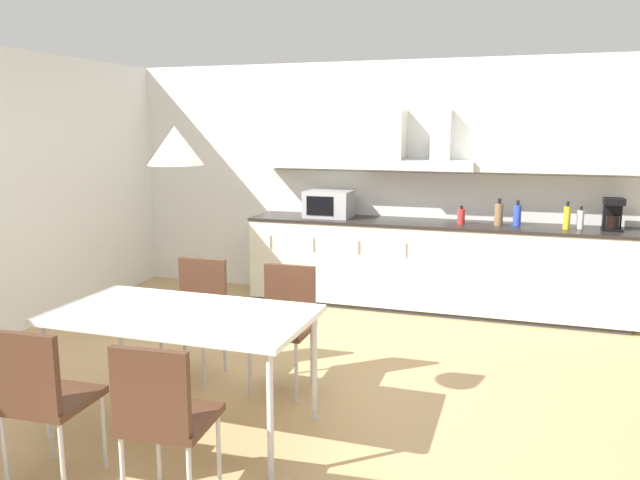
{
  "coord_description": "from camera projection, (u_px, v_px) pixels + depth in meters",
  "views": [
    {
      "loc": [
        1.56,
        -3.72,
        1.84
      ],
      "look_at": [
        0.11,
        0.68,
        1.0
      ],
      "focal_mm": 35.0,
      "sensor_mm": 36.0,
      "label": 1
    }
  ],
  "objects": [
    {
      "name": "ground_plane",
      "position": [
        274.0,
        400.0,
        4.28
      ],
      "size": [
        8.25,
        8.47,
        0.02
      ],
      "primitive_type": "cube",
      "color": "tan"
    },
    {
      "name": "wall_back",
      "position": [
        374.0,
        181.0,
        6.74
      ],
      "size": [
        6.6,
        0.1,
        2.52
      ],
      "primitive_type": "cube",
      "color": "white",
      "rests_on": "ground_plane"
    },
    {
      "name": "kitchen_counter",
      "position": [
        434.0,
        266.0,
        6.33
      ],
      "size": [
        3.83,
        0.65,
        0.9
      ],
      "color": "#333333",
      "rests_on": "ground_plane"
    },
    {
      "name": "backsplash_tile",
      "position": [
        440.0,
        196.0,
        6.49
      ],
      "size": [
        3.81,
        0.02,
        0.47
      ],
      "primitive_type": "cube",
      "color": "silver",
      "rests_on": "kitchen_counter"
    },
    {
      "name": "upper_wall_cabinets",
      "position": [
        440.0,
        141.0,
        6.24
      ],
      "size": [
        3.81,
        0.4,
        0.6
      ],
      "color": "silver"
    },
    {
      "name": "microwave",
      "position": [
        328.0,
        204.0,
        6.57
      ],
      "size": [
        0.48,
        0.35,
        0.28
      ],
      "color": "#ADADB2",
      "rests_on": "kitchen_counter"
    },
    {
      "name": "coffee_maker",
      "position": [
        613.0,
        214.0,
        5.75
      ],
      "size": [
        0.18,
        0.19,
        0.3
      ],
      "color": "black",
      "rests_on": "kitchen_counter"
    },
    {
      "name": "bottle_brown",
      "position": [
        499.0,
        214.0,
        6.03
      ],
      "size": [
        0.08,
        0.08,
        0.26
      ],
      "color": "brown",
      "rests_on": "kitchen_counter"
    },
    {
      "name": "bottle_yellow",
      "position": [
        567.0,
        217.0,
        5.81
      ],
      "size": [
        0.06,
        0.06,
        0.26
      ],
      "color": "yellow",
      "rests_on": "kitchen_counter"
    },
    {
      "name": "bottle_blue",
      "position": [
        517.0,
        215.0,
        6.02
      ],
      "size": [
        0.08,
        0.08,
        0.24
      ],
      "color": "blue",
      "rests_on": "kitchen_counter"
    },
    {
      "name": "bottle_red",
      "position": [
        461.0,
        216.0,
        6.12
      ],
      "size": [
        0.07,
        0.07,
        0.18
      ],
      "color": "red",
      "rests_on": "kitchen_counter"
    },
    {
      "name": "bottle_white",
      "position": [
        580.0,
        219.0,
        5.83
      ],
      "size": [
        0.06,
        0.06,
        0.21
      ],
      "color": "white",
      "rests_on": "kitchen_counter"
    },
    {
      "name": "dining_table",
      "position": [
        182.0,
        319.0,
        3.74
      ],
      "size": [
        1.55,
        0.84,
        0.75
      ],
      "color": "white",
      "rests_on": "ground_plane"
    },
    {
      "name": "chair_far_left",
      "position": [
        197.0,
        306.0,
        4.63
      ],
      "size": [
        0.41,
        0.41,
        0.87
      ],
      "color": "#4C2D1E",
      "rests_on": "ground_plane"
    },
    {
      "name": "chair_near_left",
      "position": [
        40.0,
        391.0,
        3.13
      ],
      "size": [
        0.42,
        0.42,
        0.87
      ],
      "color": "#4C2D1E",
      "rests_on": "ground_plane"
    },
    {
      "name": "chair_far_right",
      "position": [
        285.0,
        314.0,
        4.42
      ],
      "size": [
        0.41,
        0.41,
        0.87
      ],
      "color": "#4C2D1E",
      "rests_on": "ground_plane"
    },
    {
      "name": "chair_near_right",
      "position": [
        162.0,
        411.0,
        2.92
      ],
      "size": [
        0.43,
        0.43,
        0.87
      ],
      "color": "#4C2D1E",
      "rests_on": "ground_plane"
    },
    {
      "name": "pendant_lamp",
      "position": [
        175.0,
        146.0,
        3.56
      ],
      "size": [
        0.32,
        0.32,
        0.22
      ],
      "primitive_type": "cone",
      "color": "silver"
    }
  ]
}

